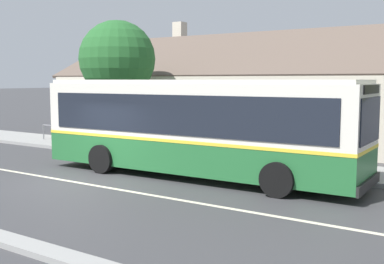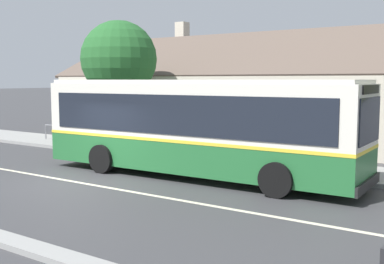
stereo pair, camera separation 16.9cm
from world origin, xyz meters
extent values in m
plane|color=#38383A|center=(0.00, 0.00, 0.00)|extent=(300.00, 300.00, 0.00)
cube|color=gray|center=(0.00, 6.00, 0.07)|extent=(60.00, 3.00, 0.15)
cube|color=beige|center=(0.00, 0.00, 0.00)|extent=(60.00, 0.16, 0.01)
cube|color=beige|center=(-1.64, 14.61, 1.71)|extent=(20.07, 10.91, 3.41)
cube|color=brown|center=(-1.64, 11.89, 4.66)|extent=(20.67, 5.52, 2.63)
cube|color=brown|center=(-1.64, 17.34, 4.66)|extent=(20.67, 5.52, 2.63)
cube|color=beige|center=(-7.16, 15.70, 6.40)|extent=(0.70, 0.70, 1.20)
cube|color=black|center=(-8.67, 9.13, 1.88)|extent=(1.10, 0.06, 1.30)
cube|color=black|center=(5.38, 9.13, 1.88)|extent=(1.10, 0.06, 1.30)
cube|color=#4C3323|center=(1.37, 9.13, 1.05)|extent=(1.00, 0.06, 2.10)
cube|color=#236633|center=(2.58, 2.90, 0.78)|extent=(11.23, 2.81, 1.01)
cube|color=yellow|center=(2.58, 2.90, 1.33)|extent=(11.26, 2.83, 0.10)
cube|color=silver|center=(2.58, 2.90, 2.26)|extent=(11.23, 2.81, 1.75)
cube|color=silver|center=(2.58, 2.90, 3.19)|extent=(11.01, 2.68, 0.12)
cube|color=black|center=(2.55, 4.16, 2.16)|extent=(10.27, 0.32, 1.25)
cube|color=black|center=(2.62, 1.64, 2.16)|extent=(10.27, 0.32, 1.25)
cube|color=black|center=(8.18, 3.06, 2.16)|extent=(0.10, 2.20, 1.25)
cube|color=black|center=(8.18, 3.06, 2.99)|extent=(0.09, 1.75, 0.24)
cube|color=black|center=(8.20, 3.06, 0.40)|extent=(0.15, 2.50, 0.28)
cube|color=#B21919|center=(1.15, 4.13, 0.78)|extent=(3.13, 0.12, 0.71)
cube|color=black|center=(6.90, 4.29, 1.53)|extent=(0.90, 0.06, 2.51)
cylinder|color=black|center=(6.01, 4.25, 0.50)|extent=(1.01, 0.31, 1.00)
cylinder|color=black|center=(6.08, 1.75, 0.50)|extent=(1.01, 0.31, 1.00)
cylinder|color=black|center=(-0.52, 4.06, 0.50)|extent=(1.01, 0.31, 1.00)
cylinder|color=black|center=(-0.45, 1.57, 0.50)|extent=(1.01, 0.31, 1.00)
cube|color=brown|center=(-4.85, 5.82, 0.60)|extent=(1.73, 0.10, 0.04)
cube|color=brown|center=(-4.85, 5.68, 0.60)|extent=(1.73, 0.10, 0.04)
cube|color=brown|center=(-4.85, 5.53, 0.60)|extent=(1.73, 0.10, 0.04)
cube|color=brown|center=(-4.85, 5.41, 0.90)|extent=(1.73, 0.04, 0.10)
cube|color=brown|center=(-4.85, 5.41, 1.04)|extent=(1.73, 0.04, 0.10)
cube|color=black|center=(-4.16, 5.68, 0.38)|extent=(0.08, 0.43, 0.45)
cube|color=black|center=(-5.54, 5.68, 0.38)|extent=(0.08, 0.43, 0.45)
cube|color=brown|center=(-1.04, 5.73, 0.60)|extent=(1.54, 0.10, 0.04)
cube|color=brown|center=(-1.04, 5.58, 0.60)|extent=(1.54, 0.10, 0.04)
cube|color=brown|center=(-1.04, 5.44, 0.60)|extent=(1.54, 0.10, 0.04)
cube|color=brown|center=(-1.04, 5.31, 0.90)|extent=(1.54, 0.04, 0.10)
cube|color=brown|center=(-1.04, 5.31, 1.04)|extent=(1.54, 0.04, 0.10)
cube|color=black|center=(-0.42, 5.58, 0.38)|extent=(0.08, 0.43, 0.45)
cube|color=black|center=(-1.66, 5.58, 0.38)|extent=(0.08, 0.43, 0.45)
cylinder|color=#4C3828|center=(-4.59, 6.92, 1.53)|extent=(0.43, 0.43, 3.06)
sphere|color=#235B28|center=(-4.59, 6.92, 4.25)|extent=(3.67, 3.67, 3.67)
sphere|color=#235B28|center=(-4.69, 7.22, 3.70)|extent=(2.27, 2.27, 2.27)
cylinder|color=slate|center=(-9.02, 5.99, 0.53)|extent=(0.06, 0.06, 0.75)
cylinder|color=slate|center=(-7.92, 5.99, 0.53)|extent=(0.06, 0.06, 0.75)
cylinder|color=slate|center=(-8.47, 5.99, 0.90)|extent=(1.10, 0.06, 0.06)
camera|label=1|loc=(11.43, -10.39, 3.24)|focal=45.00mm
camera|label=2|loc=(11.57, -10.29, 3.24)|focal=45.00mm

